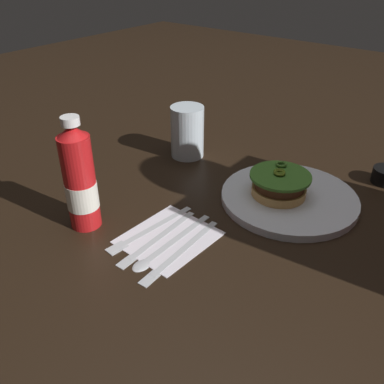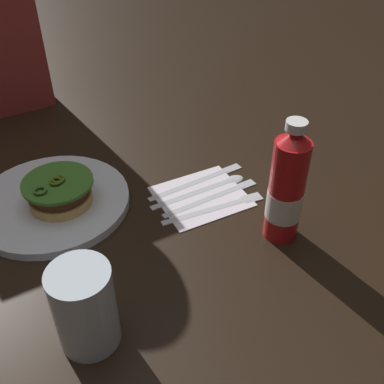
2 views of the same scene
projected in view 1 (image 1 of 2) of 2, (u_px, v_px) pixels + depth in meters
The scene contains 10 objects.
ground_plane at pixel (220, 190), 0.88m from camera, with size 3.00×3.00×0.00m, color black.
dinner_plate at pixel (289, 198), 0.84m from camera, with size 0.27×0.27×0.02m, color white.
burger_sandwich at pixel (279, 184), 0.83m from camera, with size 0.12×0.12×0.05m.
ketchup_bottle at pixel (80, 181), 0.73m from camera, with size 0.06×0.06×0.21m.
water_glass at pixel (187, 132), 0.99m from camera, with size 0.08×0.08×0.12m, color silver.
napkin at pixel (169, 237), 0.74m from camera, with size 0.16×0.14×0.00m, color white.
fork_utensil at pixel (144, 231), 0.75m from camera, with size 0.19×0.04×0.00m.
butter_knife at pixel (154, 240), 0.73m from camera, with size 0.20×0.02×0.00m.
spoon_utensil at pixel (163, 247), 0.71m from camera, with size 0.20×0.03×0.00m.
steak_knife at pixel (177, 253), 0.70m from camera, with size 0.21×0.02×0.00m.
Camera 1 is at (0.63, 0.42, 0.46)m, focal length 38.72 mm.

